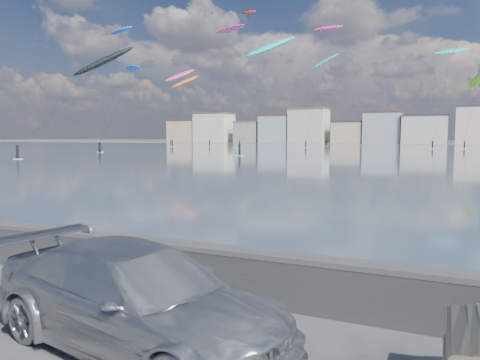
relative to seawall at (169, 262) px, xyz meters
name	(u,v)px	position (x,y,z in m)	size (l,w,h in m)	color
ground	(72,342)	(0.00, -2.70, -0.58)	(700.00, 700.00, 0.00)	#333335
bay_water	(426,152)	(0.00, 88.80, -0.58)	(500.00, 177.00, 0.00)	#3D5369
far_shore_strip	(443,144)	(0.00, 197.30, -0.57)	(500.00, 60.00, 0.00)	#4C473D
seawall	(169,262)	(0.00, 0.00, 0.00)	(400.00, 0.36, 1.08)	#28282B
far_buildings	(446,128)	(1.31, 183.30, 5.44)	(240.79, 13.26, 14.60)	#CCB293
car_silver	(138,298)	(1.04, -2.41, 0.18)	(2.13, 5.23, 1.52)	#B9BCBF
kitesurfer_0	(180,76)	(-76.68, 122.67, 21.78)	(9.36, 13.99, 25.59)	#E5338C
kitesurfer_1	(271,47)	(-23.74, 66.86, 17.33)	(8.34, 12.47, 20.63)	#19BFBF
kitesurfer_2	(103,62)	(-44.68, 49.59, 13.88)	(9.76, 17.03, 17.51)	black
kitesurfer_3	(230,30)	(-60.55, 126.60, 35.43)	(10.68, 12.60, 37.85)	#E5338C
kitesurfer_5	(476,82)	(9.06, 131.69, 16.63)	(5.44, 18.43, 19.72)	#8CD826
kitesurfer_6	(184,83)	(-67.22, 110.03, 17.87)	(8.96, 9.30, 21.23)	orange
kitesurfer_8	(324,63)	(-34.72, 142.94, 26.06)	(10.06, 14.08, 29.95)	#19BFBF
kitesurfer_9	(328,29)	(-27.91, 120.76, 31.49)	(10.39, 11.98, 33.76)	#E5338C
kitesurfer_11	(451,53)	(3.00, 123.89, 23.50)	(9.10, 11.25, 25.89)	#19BFBF
kitesurfer_16	(249,15)	(-46.94, 110.36, 35.03)	(7.54, 13.59, 37.86)	red
kitesurfer_17	(132,70)	(-54.12, 68.99, 15.61)	(7.53, 12.97, 17.14)	blue
kitesurfer_20	(121,32)	(-59.39, 72.45, 24.29)	(10.09, 12.75, 26.38)	blue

